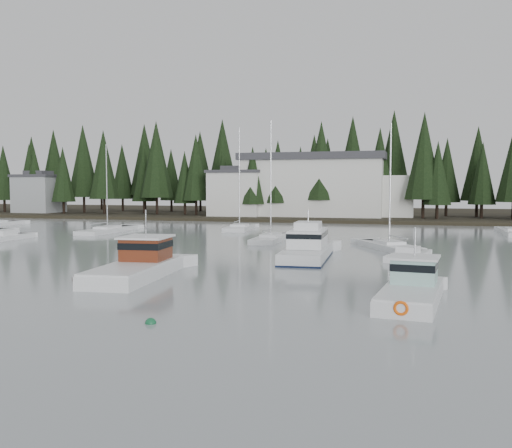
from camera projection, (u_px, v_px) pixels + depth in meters
The scene contains 17 objects.
ground at pixel (52, 352), 19.82m from camera, with size 260.00×260.00×0.00m, color #8E9799.
far_shore_land at pixel (351, 215), 113.08m from camera, with size 240.00×54.00×1.00m, color black.
conifer_treeline at pixel (344, 218), 102.50m from camera, with size 200.00×22.00×20.00m, color black, non-canonical shape.
house_west at pixel (237, 192), 100.26m from camera, with size 9.54×7.42×8.75m.
house_far_west at pixel (39, 193), 113.41m from camera, with size 8.48×7.42×8.25m.
harbor_inn at pixel (325, 186), 99.38m from camera, with size 29.50×11.50×10.90m.
lobster_boat_brown at pixel (136, 268), 36.01m from camera, with size 5.52×9.93×4.79m.
cabin_cruiser_center at pixel (307, 250), 45.16m from camera, with size 3.81×10.61×4.49m.
lobster_boat_teal at pixel (412, 292), 28.24m from camera, with size 3.38×7.72×4.17m.
sailboat_0 at pixel (108, 232), 70.94m from camera, with size 3.02×11.03×11.46m.
sailboat_1 at pixel (389, 248), 52.08m from camera, with size 6.52×9.08×11.98m.
sailboat_4 at pixel (271, 240), 59.70m from camera, with size 2.71×9.51×13.06m.
sailboat_8 at pixel (239, 229), 74.51m from camera, with size 3.70×8.59×13.80m.
runabout_0 at pixel (5, 239), 60.72m from camera, with size 2.22×6.92×1.42m.
runabout_1 at pixel (408, 258), 44.66m from camera, with size 3.61×6.20×1.42m.
mooring_buoy_green at pixel (151, 323), 23.87m from camera, with size 0.48×0.48×0.48m, color #145933.
mooring_buoy_dark at pixel (405, 312), 26.08m from camera, with size 0.40×0.40×0.40m, color black.
Camera 1 is at (12.07, -16.86, 5.76)m, focal length 40.00 mm.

